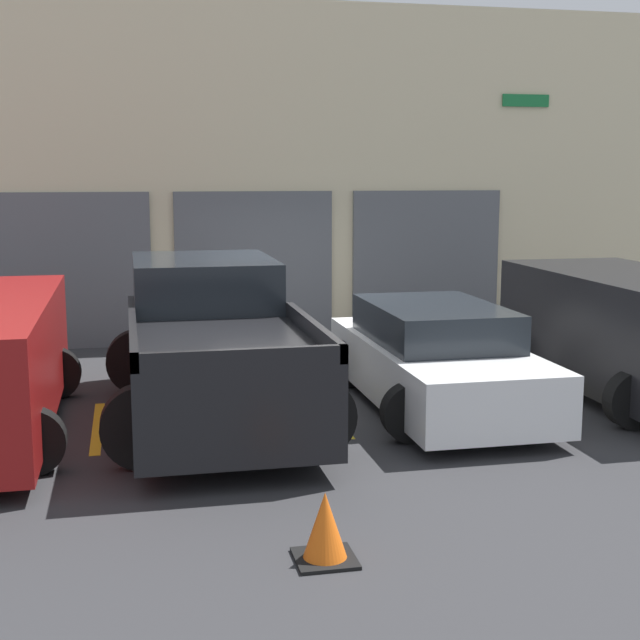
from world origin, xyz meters
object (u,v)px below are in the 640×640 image
object	(u,v)px
pickup_truck	(213,345)
sedan_white	(435,359)
traffic_cone	(325,529)
sedan_side	(636,331)

from	to	relation	value
pickup_truck	sedan_white	distance (m)	2.81
pickup_truck	traffic_cone	distance (m)	4.46
sedan_white	sedan_side	bearing A→B (deg)	-0.41
pickup_truck	sedan_side	size ratio (longest dim) A/B	1.17
sedan_white	traffic_cone	xyz separation A→B (m)	(-2.36, -4.14, -0.37)
sedan_white	traffic_cone	world-z (taller)	sedan_white
sedan_white	sedan_side	world-z (taller)	sedan_side
pickup_truck	traffic_cone	xyz separation A→B (m)	(0.43, -4.39, -0.62)
sedan_side	traffic_cone	size ratio (longest dim) A/B	8.08
pickup_truck	traffic_cone	bearing A→B (deg)	-84.41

